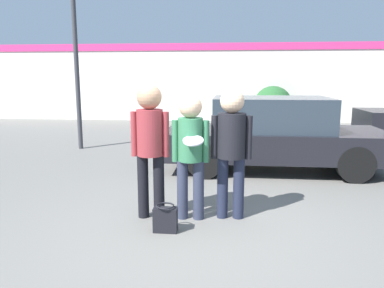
{
  "coord_description": "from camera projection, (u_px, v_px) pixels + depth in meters",
  "views": [
    {
      "loc": [
        0.34,
        -4.72,
        1.93
      ],
      "look_at": [
        -0.19,
        0.35,
        1.01
      ],
      "focal_mm": 35.0,
      "sensor_mm": 36.0,
      "label": 1
    }
  ],
  "objects": [
    {
      "name": "parked_car_near",
      "position": [
        273.0,
        134.0,
        7.75
      ],
      "size": [
        4.46,
        1.91,
        1.51
      ],
      "color": "black",
      "rests_on": "ground"
    },
    {
      "name": "street_lamp",
      "position": [
        82.0,
        28.0,
        9.56
      ],
      "size": [
        1.06,
        0.35,
        5.07
      ],
      "color": "#38383D",
      "rests_on": "ground"
    },
    {
      "name": "shrub",
      "position": [
        273.0,
        105.0,
        15.01
      ],
      "size": [
        1.55,
        1.55,
        1.55
      ],
      "color": "#285B2D",
      "rests_on": "ground"
    },
    {
      "name": "person_right",
      "position": [
        231.0,
        141.0,
        5.0
      ],
      "size": [
        0.55,
        0.38,
        1.77
      ],
      "color": "#1E2338",
      "rests_on": "ground"
    },
    {
      "name": "ground_plane",
      "position": [
        203.0,
        223.0,
        5.0
      ],
      "size": [
        56.0,
        56.0,
        0.0
      ],
      "primitive_type": "plane",
      "color": "#66635E"
    },
    {
      "name": "person_middle_with_frisbee",
      "position": [
        190.0,
        147.0,
        4.98
      ],
      "size": [
        0.5,
        0.54,
        1.69
      ],
      "color": "#2D3347",
      "rests_on": "ground"
    },
    {
      "name": "person_left",
      "position": [
        150.0,
        139.0,
        5.01
      ],
      "size": [
        0.52,
        0.35,
        1.83
      ],
      "color": "black",
      "rests_on": "ground"
    },
    {
      "name": "storefront_building",
      "position": [
        224.0,
        82.0,
        15.99
      ],
      "size": [
        24.0,
        0.22,
        3.31
      ],
      "color": "silver",
      "rests_on": "ground"
    },
    {
      "name": "handbag",
      "position": [
        165.0,
        219.0,
        4.69
      ],
      "size": [
        0.3,
        0.23,
        0.35
      ],
      "color": "black",
      "rests_on": "ground"
    }
  ]
}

